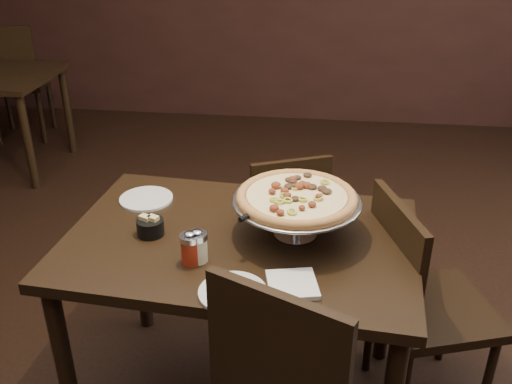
# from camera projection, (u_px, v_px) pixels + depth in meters

# --- Properties ---
(room) EXTENTS (6.04, 7.04, 2.84)m
(room) POSITION_uv_depth(u_px,v_px,m) (227.00, 66.00, 1.74)
(room) COLOR black
(room) RESTS_ON ground
(dining_table) EXTENTS (1.31, 0.92, 0.78)m
(dining_table) POSITION_uv_depth(u_px,v_px,m) (241.00, 261.00, 2.09)
(dining_table) COLOR black
(dining_table) RESTS_ON ground
(pizza_stand) EXTENTS (0.46, 0.46, 0.19)m
(pizza_stand) POSITION_uv_depth(u_px,v_px,m) (297.00, 198.00, 1.98)
(pizza_stand) COLOR #B8B8BF
(pizza_stand) RESTS_ON dining_table
(parmesan_shaker) EXTENTS (0.07, 0.07, 0.12)m
(parmesan_shaker) POSITION_uv_depth(u_px,v_px,m) (198.00, 246.00, 1.88)
(parmesan_shaker) COLOR #F7F3C0
(parmesan_shaker) RESTS_ON dining_table
(pepper_flake_shaker) EXTENTS (0.07, 0.07, 0.12)m
(pepper_flake_shaker) POSITION_uv_depth(u_px,v_px,m) (191.00, 248.00, 1.87)
(pepper_flake_shaker) COLOR maroon
(pepper_flake_shaker) RESTS_ON dining_table
(packet_caddy) EXTENTS (0.10, 0.10, 0.08)m
(packet_caddy) POSITION_uv_depth(u_px,v_px,m) (150.00, 226.00, 2.04)
(packet_caddy) COLOR black
(packet_caddy) RESTS_ON dining_table
(napkin_stack) EXTENTS (0.18, 0.18, 0.02)m
(napkin_stack) POSITION_uv_depth(u_px,v_px,m) (292.00, 285.00, 1.77)
(napkin_stack) COLOR silver
(napkin_stack) RESTS_ON dining_table
(plate_left) EXTENTS (0.21, 0.21, 0.01)m
(plate_left) POSITION_uv_depth(u_px,v_px,m) (146.00, 199.00, 2.29)
(plate_left) COLOR silver
(plate_left) RESTS_ON dining_table
(plate_near) EXTENTS (0.21, 0.21, 0.01)m
(plate_near) POSITION_uv_depth(u_px,v_px,m) (233.00, 292.00, 1.74)
(plate_near) COLOR silver
(plate_near) RESTS_ON dining_table
(serving_spatula) EXTENTS (0.16, 0.16, 0.02)m
(serving_spatula) POSITION_uv_depth(u_px,v_px,m) (252.00, 214.00, 1.89)
(serving_spatula) COLOR #B8B8BF
(serving_spatula) RESTS_ON pizza_stand
(chair_far) EXTENTS (0.50, 0.50, 0.82)m
(chair_far) POSITION_uv_depth(u_px,v_px,m) (283.00, 221.00, 2.81)
(chair_far) COLOR black
(chair_far) RESTS_ON ground
(chair_side) EXTENTS (0.54, 0.54, 0.92)m
(chair_side) POSITION_uv_depth(u_px,v_px,m) (418.00, 299.00, 2.17)
(chair_side) COLOR black
(chair_side) RESTS_ON ground
(bg_chair_far) EXTENTS (0.55, 0.55, 0.99)m
(bg_chair_far) POSITION_uv_depth(u_px,v_px,m) (15.00, 78.00, 4.73)
(bg_chair_far) COLOR black
(bg_chair_far) RESTS_ON ground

